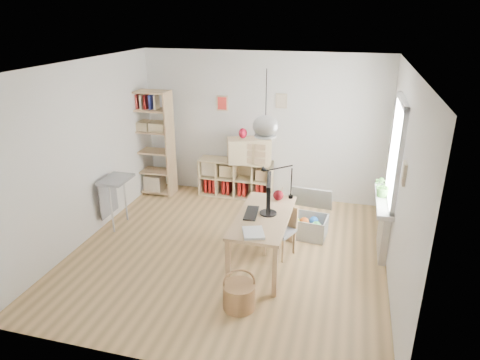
% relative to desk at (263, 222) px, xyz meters
% --- Properties ---
extents(ground, '(4.50, 4.50, 0.00)m').
position_rel_desk_xyz_m(ground, '(-0.55, 0.15, -0.66)').
color(ground, tan).
rests_on(ground, ground).
extents(room_shell, '(4.50, 4.50, 4.50)m').
position_rel_desk_xyz_m(room_shell, '(-0.00, 0.00, 1.34)').
color(room_shell, white).
rests_on(room_shell, ground).
extents(window_unit, '(0.07, 1.16, 1.46)m').
position_rel_desk_xyz_m(window_unit, '(1.68, 0.75, 0.89)').
color(window_unit, white).
rests_on(window_unit, ground).
extents(radiator, '(0.10, 0.80, 0.80)m').
position_rel_desk_xyz_m(radiator, '(1.64, 0.75, -0.26)').
color(radiator, silver).
rests_on(radiator, ground).
extents(windowsill, '(0.22, 1.20, 0.06)m').
position_rel_desk_xyz_m(windowsill, '(1.59, 0.75, 0.17)').
color(windowsill, white).
rests_on(windowsill, radiator).
extents(desk, '(0.70, 1.50, 0.75)m').
position_rel_desk_xyz_m(desk, '(0.00, 0.00, 0.00)').
color(desk, tan).
rests_on(desk, ground).
extents(cube_shelf, '(1.40, 0.38, 0.72)m').
position_rel_desk_xyz_m(cube_shelf, '(-1.02, 2.23, -0.36)').
color(cube_shelf, beige).
rests_on(cube_shelf, ground).
extents(tall_bookshelf, '(0.80, 0.38, 2.00)m').
position_rel_desk_xyz_m(tall_bookshelf, '(-2.59, 1.95, 0.43)').
color(tall_bookshelf, tan).
rests_on(tall_bookshelf, ground).
extents(side_table, '(0.40, 0.55, 0.85)m').
position_rel_desk_xyz_m(side_table, '(-2.59, 0.50, 0.01)').
color(side_table, gray).
rests_on(side_table, ground).
extents(chair, '(0.47, 0.47, 0.74)m').
position_rel_desk_xyz_m(chair, '(0.21, 0.34, -0.23)').
color(chair, gray).
rests_on(chair, ground).
extents(wicker_basket, '(0.39, 0.39, 0.54)m').
position_rel_desk_xyz_m(wicker_basket, '(-0.07, -1.03, -0.48)').
color(wicker_basket, '#AA7B4C').
rests_on(wicker_basket, ground).
extents(storage_chest, '(0.72, 0.79, 0.69)m').
position_rel_desk_xyz_m(storage_chest, '(0.51, 1.02, -0.43)').
color(storage_chest, silver).
rests_on(storage_chest, ground).
extents(monitor, '(0.24, 0.59, 0.52)m').
position_rel_desk_xyz_m(monitor, '(0.05, 0.07, 0.38)').
color(monitor, black).
rests_on(monitor, desk).
extents(keyboard, '(0.20, 0.45, 0.02)m').
position_rel_desk_xyz_m(keyboard, '(-0.17, 0.00, 0.10)').
color(keyboard, black).
rests_on(keyboard, desk).
extents(task_lamp, '(0.47, 0.17, 0.50)m').
position_rel_desk_xyz_m(task_lamp, '(0.04, 0.61, 0.43)').
color(task_lamp, black).
rests_on(task_lamp, desk).
extents(yarn_ball, '(0.15, 0.15, 0.15)m').
position_rel_desk_xyz_m(yarn_ball, '(0.10, 0.55, 0.17)').
color(yarn_ball, '#4C0A0D').
rests_on(yarn_ball, desk).
extents(paper_tray, '(0.35, 0.39, 0.03)m').
position_rel_desk_xyz_m(paper_tray, '(-0.01, -0.54, 0.11)').
color(paper_tray, white).
rests_on(paper_tray, desk).
extents(drawer_chest, '(0.86, 0.61, 0.45)m').
position_rel_desk_xyz_m(drawer_chest, '(-0.74, 2.19, 0.29)').
color(drawer_chest, beige).
rests_on(drawer_chest, cube_shelf).
extents(red_vase, '(0.16, 0.16, 0.19)m').
position_rel_desk_xyz_m(red_vase, '(-0.86, 2.19, 0.60)').
color(red_vase, maroon).
rests_on(red_vase, drawer_chest).
extents(potted_plant, '(0.37, 0.35, 0.33)m').
position_rel_desk_xyz_m(potted_plant, '(1.57, 0.83, 0.37)').
color(potted_plant, '#386A27').
rests_on(potted_plant, windowsill).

